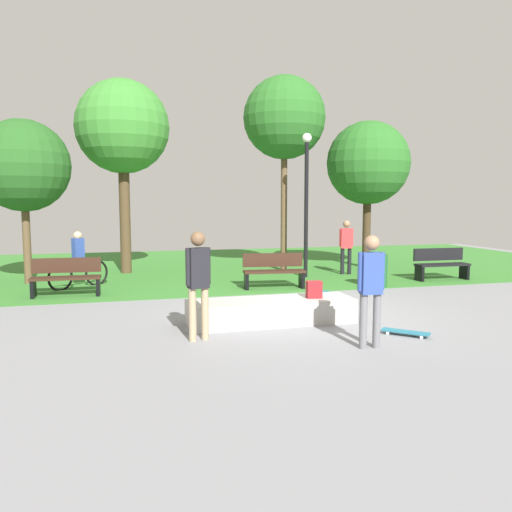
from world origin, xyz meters
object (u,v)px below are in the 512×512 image
(park_bench_by_oak, at_px, (441,263))
(lamp_post, at_px, (306,191))
(concrete_ledge, at_px, (271,311))
(tree_leaning_ash, at_px, (368,163))
(tree_young_birch, at_px, (123,128))
(trash_bin, at_px, (376,270))
(backpack_on_ledge, at_px, (314,290))
(cyclist_on_bicycle, at_px, (79,264))
(skateboard_spare, at_px, (325,294))
(park_bench_center_lawn, at_px, (274,270))
(pedestrian_with_backpack, at_px, (346,242))
(tree_tall_oak, at_px, (284,119))
(park_bench_near_lamppost, at_px, (66,276))
(skateboard_by_ledge, at_px, (406,332))
(skater_performing_trick, at_px, (198,277))
(tree_broad_elm, at_px, (23,166))
(skater_watching, at_px, (371,282))

(park_bench_by_oak, height_order, lamp_post, lamp_post)
(concrete_ledge, height_order, tree_leaning_ash, tree_leaning_ash)
(tree_young_birch, bearing_deg, trash_bin, -34.67)
(backpack_on_ledge, bearing_deg, tree_leaning_ash, -116.60)
(cyclist_on_bicycle, bearing_deg, trash_bin, -13.79)
(skateboard_spare, relative_size, tree_leaning_ash, 0.16)
(park_bench_center_lawn, bearing_deg, tree_leaning_ash, 37.06)
(backpack_on_ledge, distance_m, lamp_post, 6.03)
(pedestrian_with_backpack, height_order, cyclist_on_bicycle, pedestrian_with_backpack)
(trash_bin, xyz_separation_m, pedestrian_with_backpack, (0.21, 2.37, 0.58))
(skateboard_spare, relative_size, lamp_post, 0.19)
(concrete_ledge, bearing_deg, tree_tall_oak, 70.20)
(tree_tall_oak, distance_m, cyclist_on_bicycle, 7.77)
(tree_tall_oak, bearing_deg, lamp_post, -83.02)
(park_bench_near_lamppost, bearing_deg, skateboard_spare, -15.64)
(tree_leaning_ash, bearing_deg, pedestrian_with_backpack, -135.64)
(skateboard_by_ledge, bearing_deg, tree_young_birch, 116.13)
(backpack_on_ledge, xyz_separation_m, skateboard_spare, (1.18, 2.30, -0.55))
(skater_performing_trick, xyz_separation_m, park_bench_center_lawn, (2.66, 4.54, -0.58))
(lamp_post, relative_size, pedestrian_with_backpack, 2.53)
(park_bench_near_lamppost, relative_size, cyclist_on_bicycle, 1.06)
(skateboard_by_ledge, xyz_separation_m, park_bench_near_lamppost, (-5.92, 5.35, 0.42))
(tree_tall_oak, height_order, tree_broad_elm, tree_tall_oak)
(tree_tall_oak, bearing_deg, pedestrian_with_backpack, -37.81)
(skater_performing_trick, height_order, tree_young_birch, tree_young_birch)
(concrete_ledge, xyz_separation_m, skater_performing_trick, (-1.48, -0.83, 0.83))
(skater_performing_trick, bearing_deg, tree_leaning_ash, 48.20)
(skater_performing_trick, xyz_separation_m, pedestrian_with_backpack, (5.59, 6.45, -0.05))
(skater_watching, xyz_separation_m, tree_leaning_ash, (4.48, 8.92, 2.51))
(tree_broad_elm, distance_m, cyclist_on_bicycle, 3.13)
(backpack_on_ledge, distance_m, tree_leaning_ash, 8.93)
(park_bench_center_lawn, height_order, park_bench_by_oak, same)
(skateboard_by_ledge, bearing_deg, park_bench_by_oak, 50.62)
(cyclist_on_bicycle, bearing_deg, skateboard_by_ledge, -48.96)
(tree_broad_elm, bearing_deg, park_bench_near_lamppost, -61.97)
(tree_leaning_ash, xyz_separation_m, trash_bin, (-1.59, -3.72, -3.11))
(skater_watching, distance_m, tree_broad_elm, 10.46)
(skater_watching, distance_m, pedestrian_with_backpack, 8.18)
(trash_bin, relative_size, pedestrian_with_backpack, 0.51)
(park_bench_by_oak, bearing_deg, cyclist_on_bicycle, 172.71)
(backpack_on_ledge, relative_size, skater_watching, 0.18)
(skater_watching, relative_size, park_bench_by_oak, 1.09)
(concrete_ledge, bearing_deg, trash_bin, 39.80)
(tree_young_birch, bearing_deg, skateboard_by_ledge, -63.87)
(skateboard_by_ledge, height_order, tree_tall_oak, tree_tall_oak)
(tree_leaning_ash, height_order, lamp_post, tree_leaning_ash)
(skater_performing_trick, bearing_deg, lamp_post, 56.05)
(concrete_ledge, xyz_separation_m, park_bench_center_lawn, (1.18, 3.71, 0.25))
(skater_watching, relative_size, lamp_post, 0.41)
(skateboard_spare, distance_m, tree_leaning_ash, 6.84)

